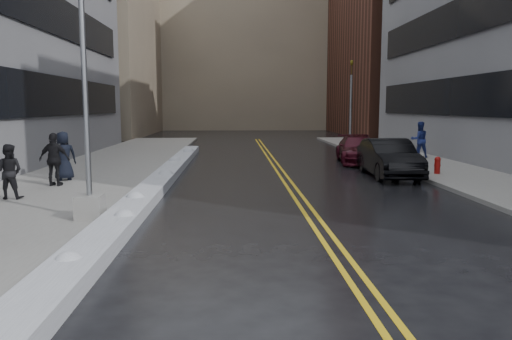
{
  "coord_description": "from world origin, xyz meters",
  "views": [
    {
      "loc": [
        0.38,
        -10.65,
        2.99
      ],
      "look_at": [
        0.96,
        2.54,
        1.3
      ],
      "focal_mm": 35.0,
      "sensor_mm": 36.0,
      "label": 1
    }
  ],
  "objects": [
    {
      "name": "sidewalk_east",
      "position": [
        10.0,
        10.0,
        0.07
      ],
      "size": [
        4.0,
        50.0,
        0.15
      ],
      "primitive_type": "cube",
      "color": "gray",
      "rests_on": "ground"
    },
    {
      "name": "ground",
      "position": [
        0.0,
        0.0,
        0.0
      ],
      "size": [
        160.0,
        160.0,
        0.0
      ],
      "primitive_type": "plane",
      "color": "black",
      "rests_on": "ground"
    },
    {
      "name": "building_far",
      "position": [
        2.0,
        60.0,
        11.0
      ],
      "size": [
        36.0,
        16.0,
        22.0
      ],
      "primitive_type": "cube",
      "color": "gray",
      "rests_on": "ground"
    },
    {
      "name": "fire_hydrant",
      "position": [
        9.0,
        10.0,
        0.55
      ],
      "size": [
        0.26,
        0.26,
        0.73
      ],
      "color": "maroon",
      "rests_on": "sidewalk_east"
    },
    {
      "name": "building_west_far",
      "position": [
        -15.5,
        44.0,
        9.0
      ],
      "size": [
        14.0,
        22.0,
        18.0
      ],
      "primitive_type": "cube",
      "color": "gray",
      "rests_on": "ground"
    },
    {
      "name": "traffic_signal",
      "position": [
        8.5,
        24.0,
        3.4
      ],
      "size": [
        0.16,
        0.2,
        6.0
      ],
      "color": "gray",
      "rests_on": "sidewalk_east"
    },
    {
      "name": "lane_line_left",
      "position": [
        2.35,
        10.0,
        0.0
      ],
      "size": [
        0.12,
        50.0,
        0.01
      ],
      "primitive_type": "cube",
      "color": "gold",
      "rests_on": "ground"
    },
    {
      "name": "snow_ridge",
      "position": [
        -2.45,
        8.0,
        0.17
      ],
      "size": [
        0.9,
        30.0,
        0.34
      ],
      "primitive_type": "cube",
      "color": "silver",
      "rests_on": "ground"
    },
    {
      "name": "pedestrian_b",
      "position": [
        -6.56,
        4.88,
        1.0
      ],
      "size": [
        0.83,
        0.65,
        1.7
      ],
      "primitive_type": "imported",
      "rotation": [
        0.0,
        0.0,
        3.13
      ],
      "color": "black",
      "rests_on": "sidewalk_west"
    },
    {
      "name": "pedestrian_east",
      "position": [
        10.71,
        16.71,
        1.15
      ],
      "size": [
        0.98,
        0.76,
        2.0
      ],
      "primitive_type": "imported",
      "rotation": [
        0.0,
        0.0,
        3.14
      ],
      "color": "navy",
      "rests_on": "sidewalk_east"
    },
    {
      "name": "pedestrian_d",
      "position": [
        -6.05,
        7.38,
        1.1
      ],
      "size": [
        1.17,
        0.61,
        1.91
      ],
      "primitive_type": "imported",
      "rotation": [
        0.0,
        0.0,
        3.01
      ],
      "color": "black",
      "rests_on": "sidewalk_west"
    },
    {
      "name": "lane_line_right",
      "position": [
        2.65,
        10.0,
        0.0
      ],
      "size": [
        0.12,
        50.0,
        0.01
      ],
      "primitive_type": "cube",
      "color": "gold",
      "rests_on": "ground"
    },
    {
      "name": "pedestrian_c",
      "position": [
        -6.19,
        8.77,
        1.1
      ],
      "size": [
        1.09,
        0.93,
        1.89
      ],
      "primitive_type": "imported",
      "rotation": [
        0.0,
        0.0,
        3.57
      ],
      "color": "black",
      "rests_on": "sidewalk_west"
    },
    {
      "name": "car_black",
      "position": [
        6.93,
        10.08,
        0.81
      ],
      "size": [
        1.85,
        4.97,
        1.62
      ],
      "primitive_type": "imported",
      "rotation": [
        0.0,
        0.0,
        -0.03
      ],
      "color": "black",
      "rests_on": "ground"
    },
    {
      "name": "car_maroon",
      "position": [
        6.92,
        15.34,
        0.72
      ],
      "size": [
        2.58,
        5.18,
        1.44
      ],
      "primitive_type": "imported",
      "rotation": [
        0.0,
        0.0,
        -0.11
      ],
      "color": "#3A0914",
      "rests_on": "ground"
    },
    {
      "name": "sidewalk_west",
      "position": [
        -5.75,
        10.0,
        0.07
      ],
      "size": [
        5.5,
        50.0,
        0.15
      ],
      "primitive_type": "cube",
      "color": "gray",
      "rests_on": "ground"
    },
    {
      "name": "lamppost",
      "position": [
        -3.3,
        2.0,
        2.53
      ],
      "size": [
        0.65,
        0.65,
        7.62
      ],
      "color": "gray",
      "rests_on": "sidewalk_west"
    }
  ]
}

